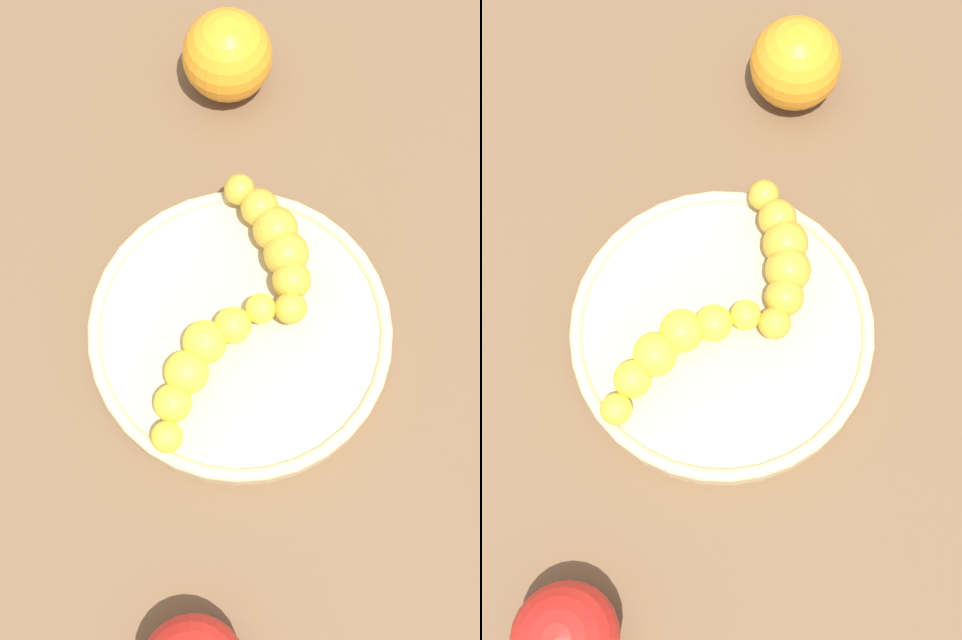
# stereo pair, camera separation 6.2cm
# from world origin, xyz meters

# --- Properties ---
(ground_plane) EXTENTS (2.40, 2.40, 0.00)m
(ground_plane) POSITION_xyz_m (0.00, 0.00, 0.00)
(ground_plane) COLOR brown
(fruit_bowl) EXTENTS (0.23, 0.23, 0.02)m
(fruit_bowl) POSITION_xyz_m (0.00, 0.00, 0.01)
(fruit_bowl) COLOR #D1B784
(fruit_bowl) RESTS_ON ground_plane
(banana_spotted) EXTENTS (0.06, 0.13, 0.04)m
(banana_spotted) POSITION_xyz_m (-0.06, -0.04, 0.04)
(banana_spotted) COLOR gold
(banana_spotted) RESTS_ON fruit_bowl
(banana_yellow) EXTENTS (0.13, 0.07, 0.03)m
(banana_yellow) POSITION_xyz_m (0.04, 0.01, 0.04)
(banana_yellow) COLOR yellow
(banana_yellow) RESTS_ON fruit_bowl
(apple_red) EXTENTS (0.07, 0.07, 0.07)m
(apple_red) POSITION_xyz_m (0.16, 0.19, 0.04)
(apple_red) COLOR red
(apple_red) RESTS_ON ground_plane
(orange_fruit) EXTENTS (0.08, 0.08, 0.08)m
(orange_fruit) POSITION_xyz_m (-0.12, -0.20, 0.04)
(orange_fruit) COLOR orange
(orange_fruit) RESTS_ON ground_plane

